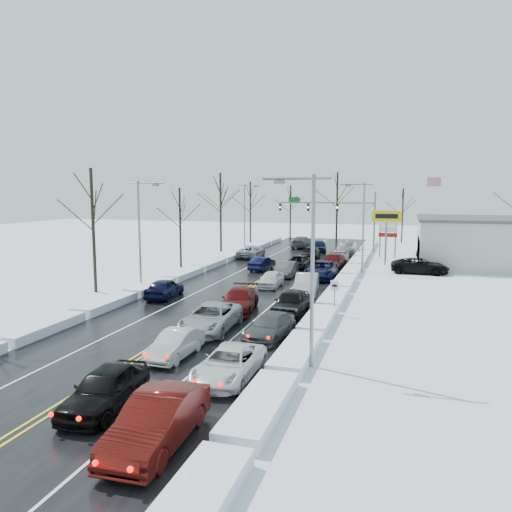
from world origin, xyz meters
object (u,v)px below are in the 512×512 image
(queued_car_0, at_px, (106,409))
(flagpole, at_px, (427,207))
(traffic_signal_mast, at_px, (337,210))
(oncoming_car_0, at_px, (262,270))
(tires_plus_sign, at_px, (387,220))

(queued_car_0, bearing_deg, flagpole, 72.22)
(traffic_signal_mast, xyz_separation_m, queued_car_0, (-1.62, -52.80, -5.48))
(flagpole, relative_size, queued_car_0, 2.12)
(flagpole, xyz_separation_m, queued_car_0, (-13.34, -54.81, -5.93))
(traffic_signal_mast, relative_size, oncoming_car_0, 3.14)
(tires_plus_sign, bearing_deg, traffic_signal_mast, 120.46)
(tires_plus_sign, xyz_separation_m, queued_car_0, (-8.67, -40.80, -4.99))
(flagpole, bearing_deg, traffic_signal_mast, -170.27)
(traffic_signal_mast, distance_m, queued_car_0, 53.11)
(queued_car_0, xyz_separation_m, oncoming_car_0, (-3.42, 33.46, 0.00))
(queued_car_0, bearing_deg, traffic_signal_mast, 84.14)
(queued_car_0, bearing_deg, tires_plus_sign, 73.90)
(flagpole, height_order, oncoming_car_0, flagpole)
(flagpole, distance_m, oncoming_car_0, 27.79)
(queued_car_0, height_order, oncoming_car_0, queued_car_0)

